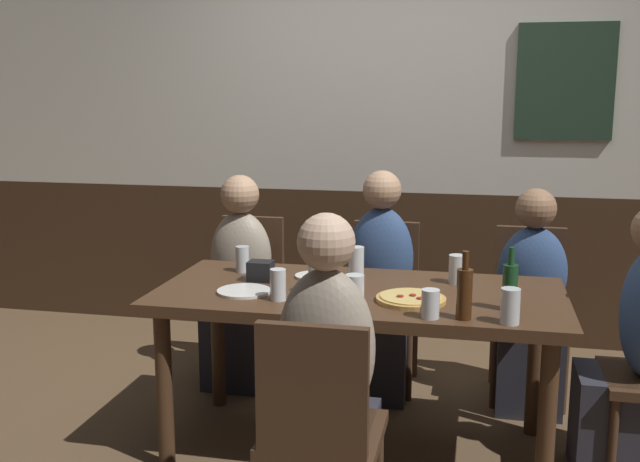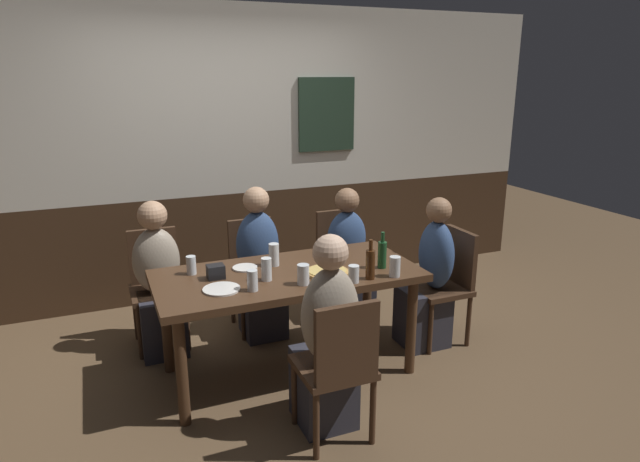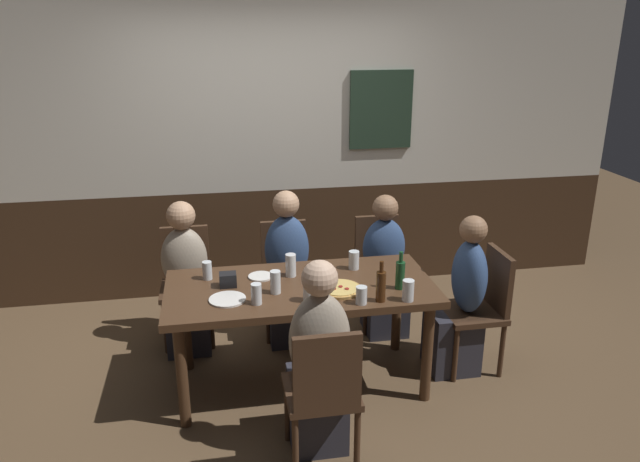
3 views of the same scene
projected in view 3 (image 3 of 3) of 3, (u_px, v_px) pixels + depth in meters
ground_plane at (302, 382)px, 4.16m from camera, size 12.00×12.00×0.00m
wall_back at (273, 150)px, 5.26m from camera, size 6.40×0.13×2.60m
dining_table at (301, 297)px, 3.94m from camera, size 1.75×0.82×0.74m
chair_mid_far at (286, 271)px, 4.76m from camera, size 0.40×0.40×0.88m
chair_right_far at (379, 264)px, 4.89m from camera, size 0.40×0.40×0.88m
chair_left_far at (187, 278)px, 4.63m from camera, size 0.40×0.40×0.88m
chair_mid_near at (323, 389)px, 3.23m from camera, size 0.40×0.40×0.88m
chair_head_east at (482, 303)px, 4.21m from camera, size 0.40×0.40×0.88m
person_mid_far at (288, 278)px, 4.61m from camera, size 0.34×0.37×1.19m
person_right_far at (385, 275)px, 4.74m from camera, size 0.34×0.37×1.11m
person_left_far at (186, 287)px, 4.48m from camera, size 0.34×0.37×1.14m
person_mid_near at (318, 371)px, 3.37m from camera, size 0.34×0.37×1.20m
person_head_east at (460, 307)px, 4.19m from camera, size 0.37×0.34×1.15m
pizza at (339, 289)px, 3.83m from camera, size 0.29×0.29×0.03m
tumbler_short at (354, 261)px, 4.15m from camera, size 0.07×0.07×0.13m
beer_glass_tall at (291, 267)px, 4.03m from camera, size 0.07×0.07×0.16m
beer_glass_half at (361, 296)px, 3.64m from camera, size 0.07×0.07×0.11m
pint_glass_stout at (275, 284)px, 3.78m from camera, size 0.07×0.07×0.15m
pint_glass_pale at (256, 295)px, 3.63m from camera, size 0.07×0.07×0.13m
tumbler_water at (207, 271)px, 3.99m from camera, size 0.06×0.06×0.12m
pint_glass_amber at (309, 292)px, 3.67m from camera, size 0.08×0.08×0.13m
highball_clear at (408, 291)px, 3.68m from camera, size 0.07×0.07×0.13m
beer_bottle_green at (400, 274)px, 3.83m from camera, size 0.06×0.06×0.25m
beer_bottle_brown at (381, 285)px, 3.66m from camera, size 0.06×0.06×0.26m
plate_white_large at (227, 299)px, 3.70m from camera, size 0.23×0.23×0.01m
plate_white_small at (261, 276)px, 4.03m from camera, size 0.17×0.17×0.01m
condiment_caddy at (228, 280)px, 3.88m from camera, size 0.11×0.09×0.09m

